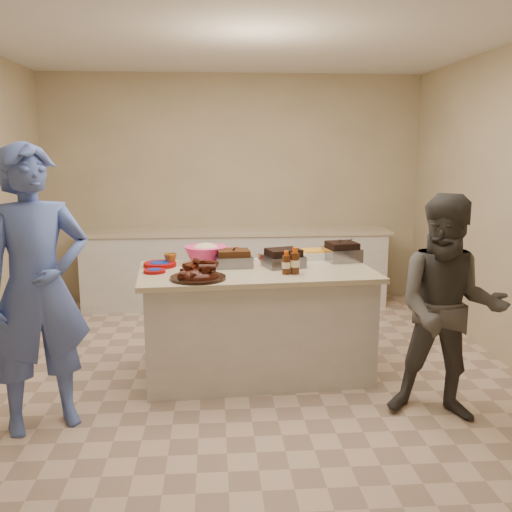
{
  "coord_description": "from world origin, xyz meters",
  "views": [
    {
      "loc": [
        -0.24,
        -4.4,
        1.84
      ],
      "look_at": [
        0.09,
        0.1,
        0.98
      ],
      "focal_mm": 40.0,
      "sensor_mm": 36.0,
      "label": 1
    }
  ],
  "objects": [
    {
      "name": "guest_gray",
      "position": [
        1.32,
        -0.81,
        0.0
      ],
      "size": [
        1.23,
        1.71,
        0.59
      ],
      "primitive_type": "imported",
      "rotation": [
        0.0,
        0.0,
        -0.34
      ],
      "color": "#4E4B46",
      "rests_on": "ground"
    },
    {
      "name": "mac_cheese_dish",
      "position": [
        0.67,
        0.49,
        0.88
      ],
      "size": [
        0.34,
        0.27,
        0.08
      ],
      "primitive_type": "cube",
      "rotation": [
        0.0,
        0.0,
        0.14
      ],
      "color": "#F8A623",
      "rests_on": "island"
    },
    {
      "name": "sauce_bowl",
      "position": [
        -0.03,
        0.19,
        0.88
      ],
      "size": [
        0.12,
        0.05,
        0.12
      ],
      "primitive_type": "imported",
      "rotation": [
        0.0,
        0.0,
        0.08
      ],
      "color": "silver",
      "rests_on": "island"
    },
    {
      "name": "room",
      "position": [
        0.0,
        0.0,
        0.0
      ],
      "size": [
        4.5,
        5.0,
        2.7
      ],
      "primitive_type": null,
      "color": "tan",
      "rests_on": "ground"
    },
    {
      "name": "plate_stack_large",
      "position": [
        -0.69,
        0.23,
        0.88
      ],
      "size": [
        0.29,
        0.29,
        0.03
      ],
      "primitive_type": "cylinder",
      "rotation": [
        0.0,
        0.0,
        0.08
      ],
      "color": "#860707",
      "rests_on": "island"
    },
    {
      "name": "plate_stack_small",
      "position": [
        -0.71,
        -0.01,
        0.88
      ],
      "size": [
        0.18,
        0.18,
        0.02
      ],
      "primitive_type": "cylinder",
      "rotation": [
        0.0,
        0.0,
        0.08
      ],
      "color": "#860707",
      "rests_on": "island"
    },
    {
      "name": "basket_stack",
      "position": [
        -0.1,
        0.43,
        0.88
      ],
      "size": [
        0.25,
        0.22,
        0.1
      ],
      "primitive_type": "cube",
      "rotation": [
        0.0,
        0.0,
        0.4
      ],
      "color": "#860707",
      "rests_on": "island"
    },
    {
      "name": "pulled_pork_tray",
      "position": [
        -0.09,
        0.17,
        0.88
      ],
      "size": [
        0.32,
        0.25,
        0.09
      ],
      "primitive_type": "cube",
      "rotation": [
        0.0,
        0.0,
        0.09
      ],
      "color": "#47230F",
      "rests_on": "island"
    },
    {
      "name": "bbq_bottle_a",
      "position": [
        0.38,
        -0.13,
        0.88
      ],
      "size": [
        0.08,
        0.08,
        0.21
      ],
      "primitive_type": "cylinder",
      "rotation": [
        0.0,
        0.0,
        0.08
      ],
      "color": "#3D1D0B",
      "rests_on": "island"
    },
    {
      "name": "brisket_tray",
      "position": [
        0.32,
        0.15,
        0.88
      ],
      "size": [
        0.37,
        0.33,
        0.09
      ],
      "primitive_type": "cube",
      "rotation": [
        0.0,
        0.0,
        0.29
      ],
      "color": "black",
      "rests_on": "island"
    },
    {
      "name": "plastic_cup",
      "position": [
        -0.61,
        0.28,
        0.88
      ],
      "size": [
        0.11,
        0.11,
        0.1
      ],
      "primitive_type": "imported",
      "rotation": [
        0.0,
        0.0,
        0.08
      ],
      "color": "#98561A",
      "rests_on": "island"
    },
    {
      "name": "island",
      "position": [
        0.09,
        0.05,
        0.0
      ],
      "size": [
        1.93,
        1.12,
        0.88
      ],
      "primitive_type": null,
      "rotation": [
        0.0,
        0.0,
        0.08
      ],
      "color": "silver",
      "rests_on": "ground"
    },
    {
      "name": "bbq_bottle_b",
      "position": [
        0.31,
        -0.14,
        0.88
      ],
      "size": [
        0.07,
        0.07,
        0.18
      ],
      "primitive_type": "cylinder",
      "rotation": [
        0.0,
        0.0,
        0.08
      ],
      "color": "#3D1D0B",
      "rests_on": "island"
    },
    {
      "name": "mustard_bottle",
      "position": [
        -0.19,
        0.26,
        0.88
      ],
      "size": [
        0.05,
        0.05,
        0.12
      ],
      "primitive_type": "cylinder",
      "rotation": [
        0.0,
        0.0,
        0.08
      ],
      "color": "yellow",
      "rests_on": "island"
    },
    {
      "name": "back_counter",
      "position": [
        0.0,
        2.2,
        0.45
      ],
      "size": [
        3.6,
        0.64,
        0.9
      ],
      "primitive_type": null,
      "color": "silver",
      "rests_on": "ground"
    },
    {
      "name": "rib_platter",
      "position": [
        -0.36,
        -0.26,
        0.88
      ],
      "size": [
        0.5,
        0.5,
        0.17
      ],
      "primitive_type": null,
      "rotation": [
        0.0,
        0.0,
        -0.24
      ],
      "color": "#401208",
      "rests_on": "island"
    },
    {
      "name": "coleslaw_bowl",
      "position": [
        -0.31,
        0.33,
        0.88
      ],
      "size": [
        0.39,
        0.39,
        0.25
      ],
      "primitive_type": null,
      "rotation": [
        0.0,
        0.0,
        0.08
      ],
      "color": "#F2317D",
      "rests_on": "island"
    },
    {
      "name": "guest_blue",
      "position": [
        -1.39,
        -0.74,
        0.0
      ],
      "size": [
        1.46,
        1.98,
        0.45
      ],
      "primitive_type": "imported",
      "rotation": [
        0.0,
        0.0,
        0.47
      ],
      "color": "#4E66B7",
      "rests_on": "ground"
    },
    {
      "name": "sausage_plate",
      "position": [
        0.25,
        0.4,
        0.88
      ],
      "size": [
        0.32,
        0.32,
        0.05
      ],
      "primitive_type": "cylinder",
      "rotation": [
        0.0,
        0.0,
        0.11
      ],
      "color": "silver",
      "rests_on": "island"
    },
    {
      "name": "roasting_pan",
      "position": [
        0.86,
        0.36,
        0.88
      ],
      "size": [
        0.32,
        0.32,
        0.11
      ],
      "primitive_type": "cube",
      "rotation": [
        0.0,
        0.0,
        0.17
      ],
      "color": "gray",
      "rests_on": "island"
    }
  ]
}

